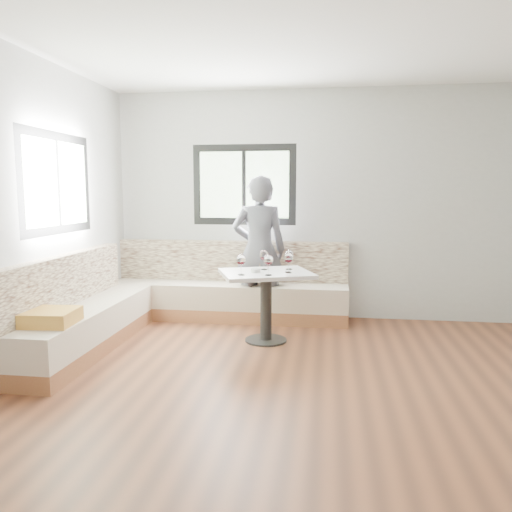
% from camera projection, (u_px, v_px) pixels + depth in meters
% --- Properties ---
extents(room, '(5.01, 5.01, 2.81)m').
position_uv_depth(room, '(298.00, 213.00, 3.77)').
color(room, brown).
rests_on(room, ground).
extents(banquette, '(2.90, 2.80, 0.95)m').
position_uv_depth(banquette, '(172.00, 302.00, 5.63)').
color(banquette, '#9A5F3A').
rests_on(banquette, ground).
extents(table, '(1.10, 0.98, 0.74)m').
position_uv_depth(table, '(266.00, 289.00, 5.20)').
color(table, black).
rests_on(table, ground).
extents(person, '(0.69, 0.50, 1.75)m').
position_uv_depth(person, '(259.00, 250.00, 5.95)').
color(person, '#4E4E57').
rests_on(person, ground).
extents(olive_ramekin, '(0.10, 0.10, 0.04)m').
position_uv_depth(olive_ramekin, '(256.00, 270.00, 5.14)').
color(olive_ramekin, white).
rests_on(olive_ramekin, table).
extents(wine_glass_a, '(0.09, 0.09, 0.21)m').
position_uv_depth(wine_glass_a, '(241.00, 260.00, 4.96)').
color(wine_glass_a, white).
rests_on(wine_glass_a, table).
extents(wine_glass_b, '(0.09, 0.09, 0.21)m').
position_uv_depth(wine_glass_b, '(268.00, 261.00, 4.93)').
color(wine_glass_b, white).
rests_on(wine_glass_b, table).
extents(wine_glass_c, '(0.09, 0.09, 0.21)m').
position_uv_depth(wine_glass_c, '(288.00, 258.00, 5.10)').
color(wine_glass_c, white).
rests_on(wine_glass_c, table).
extents(wine_glass_d, '(0.09, 0.09, 0.21)m').
position_uv_depth(wine_glass_d, '(264.00, 256.00, 5.29)').
color(wine_glass_d, white).
rests_on(wine_glass_d, table).
extents(wine_glass_e, '(0.09, 0.09, 0.21)m').
position_uv_depth(wine_glass_e, '(289.00, 256.00, 5.30)').
color(wine_glass_e, white).
rests_on(wine_glass_e, table).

